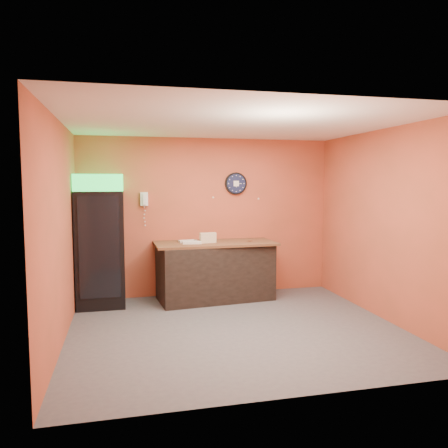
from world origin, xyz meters
name	(u,v)px	position (x,y,z in m)	size (l,w,h in m)	color
floor	(236,329)	(0.00, 0.00, 0.00)	(4.50, 4.50, 0.00)	#47474C
back_wall	(208,217)	(0.00, 2.00, 1.40)	(4.50, 0.02, 2.80)	#C65237
left_wall	(60,233)	(-2.25, 0.00, 1.40)	(0.02, 4.00, 2.80)	#C65237
right_wall	(384,225)	(2.25, 0.00, 1.40)	(0.02, 4.00, 2.80)	#C65237
ceiling	(236,123)	(0.00, 0.00, 2.80)	(4.50, 4.00, 0.02)	white
beverage_cooler	(101,242)	(-1.85, 1.60, 1.05)	(0.76, 0.77, 2.15)	black
prep_counter	(215,272)	(0.04, 1.57, 0.48)	(1.92, 0.85, 0.96)	black
wall_clock	(236,184)	(0.51, 1.97, 2.00)	(0.40, 0.06, 0.40)	black
wall_phone	(144,199)	(-1.12, 1.95, 1.73)	(0.13, 0.11, 0.23)	white
butcher_paper	(215,243)	(0.04, 1.57, 0.98)	(2.05, 0.90, 0.04)	brown
sub_roll_stack	(208,238)	(-0.09, 1.51, 1.09)	(0.28, 0.12, 0.17)	beige
wrapped_sandwich_left	(191,242)	(-0.39, 1.47, 1.02)	(0.29, 0.11, 0.04)	silver
wrapped_sandwich_mid	(193,243)	(-0.36, 1.45, 1.02)	(0.28, 0.11, 0.04)	silver
wrapped_sandwich_right	(187,241)	(-0.43, 1.65, 1.02)	(0.28, 0.11, 0.04)	silver
kitchen_tool	(196,241)	(-0.29, 1.58, 1.03)	(0.06, 0.06, 0.06)	silver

